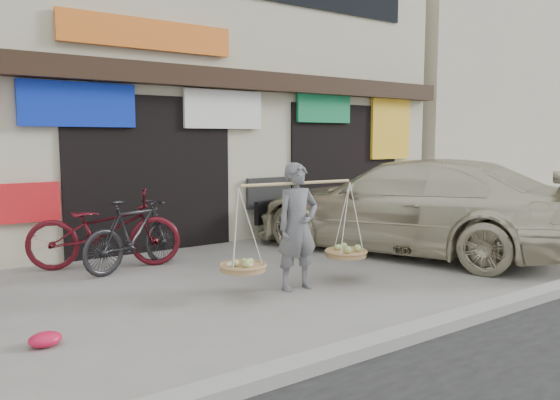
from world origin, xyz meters
TOP-DOWN VIEW (x-y plane):
  - ground at (0.00, 0.00)m, footprint 70.00×70.00m
  - kerb at (0.00, -2.00)m, footprint 70.00×0.25m
  - shophouse_block at (-0.00, 6.42)m, footprint 14.00×6.32m
  - neighbor_east at (13.50, 7.00)m, footprint 12.00×7.00m
  - street_vendor at (0.61, 0.10)m, footprint 2.16×0.67m
  - bike_1 at (-0.75, 2.35)m, footprint 1.86×1.02m
  - bike_2 at (-1.08, 2.74)m, footprint 2.39×1.57m
  - suv at (3.60, 0.92)m, footprint 4.00×6.01m
  - red_bag at (-2.56, -0.13)m, footprint 0.31×0.25m

SIDE VIEW (x-z plane):
  - ground at x=0.00m, z-range 0.00..0.00m
  - kerb at x=0.00m, z-range 0.00..0.12m
  - red_bag at x=-2.56m, z-range 0.00..0.14m
  - bike_1 at x=-0.75m, z-range 0.00..1.08m
  - bike_2 at x=-1.08m, z-range 0.00..1.19m
  - street_vendor at x=0.61m, z-range -0.06..1.59m
  - suv at x=3.60m, z-range 0.00..1.62m
  - neighbor_east at x=13.50m, z-range 0.00..6.40m
  - shophouse_block at x=0.00m, z-range -0.05..6.95m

